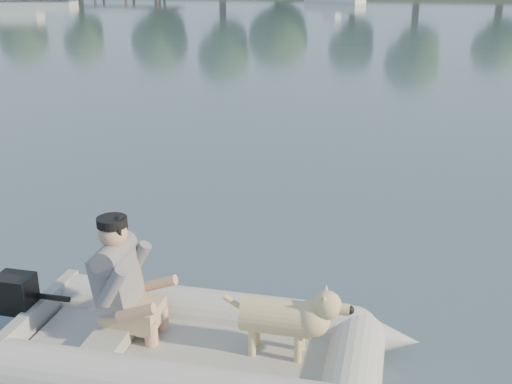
% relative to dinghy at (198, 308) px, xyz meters
% --- Properties ---
extents(water, '(160.00, 160.00, 0.00)m').
position_rel_dinghy_xyz_m(water, '(-0.59, 0.71, -0.62)').
color(water, '#4E626A').
rests_on(water, ground).
extents(dinghy, '(4.62, 2.88, 1.43)m').
position_rel_dinghy_xyz_m(dinghy, '(0.00, 0.00, 0.00)').
color(dinghy, '#A1A19C').
rests_on(dinghy, water).
extents(man, '(0.76, 0.66, 1.12)m').
position_rel_dinghy_xyz_m(man, '(-0.73, 0.07, 0.19)').
color(man, slate).
rests_on(man, dinghy).
extents(dog, '(0.97, 0.36, 0.65)m').
position_rel_dinghy_xyz_m(dog, '(0.67, 0.04, -0.08)').
color(dog, tan).
rests_on(dog, dinghy).
extents(outboard_motor, '(0.44, 0.31, 0.82)m').
position_rel_dinghy_xyz_m(outboard_motor, '(-1.73, 0.03, -0.29)').
color(outboard_motor, black).
rests_on(outboard_motor, dinghy).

